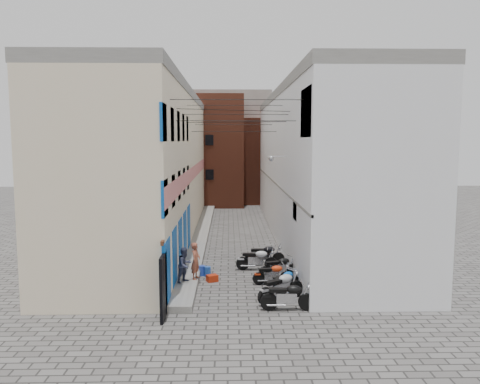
{
  "coord_description": "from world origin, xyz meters",
  "views": [
    {
      "loc": [
        -0.3,
        -15.7,
        6.0
      ],
      "look_at": [
        0.33,
        11.23,
        3.0
      ],
      "focal_mm": 35.0,
      "sensor_mm": 36.0,
      "label": 1
    }
  ],
  "objects": [
    {
      "name": "far_shopfront",
      "position": [
        0.0,
        25.2,
        1.2
      ],
      "size": [
        2.0,
        0.3,
        2.4
      ],
      "primitive_type": "cube",
      "color": "black",
      "rests_on": "ground"
    },
    {
      "name": "ground",
      "position": [
        0.0,
        0.0,
        0.0
      ],
      "size": [
        90.0,
        90.0,
        0.0
      ],
      "primitive_type": "plane",
      "color": "#514F4D",
      "rests_on": "ground"
    },
    {
      "name": "motorcycle_g",
      "position": [
        1.4,
        6.26,
        0.56
      ],
      "size": [
        1.94,
        0.62,
        1.12
      ],
      "primitive_type": null,
      "rotation": [
        0.0,
        0.0,
        -1.58
      ],
      "color": "black",
      "rests_on": "ground"
    },
    {
      "name": "motorcycle_f",
      "position": [
        0.97,
        5.42,
        0.56
      ],
      "size": [
        1.97,
        0.75,
        1.12
      ],
      "primitive_type": null,
      "rotation": [
        0.0,
        0.0,
        -1.64
      ],
      "color": "silver",
      "rests_on": "ground"
    },
    {
      "name": "motorcycle_d",
      "position": [
        1.5,
        3.26,
        0.49
      ],
      "size": [
        1.72,
        0.67,
        0.97
      ],
      "primitive_type": null,
      "rotation": [
        0.0,
        0.0,
        -1.49
      ],
      "color": "red",
      "rests_on": "ground"
    },
    {
      "name": "motorcycle_e",
      "position": [
        1.89,
        4.14,
        0.54
      ],
      "size": [
        1.94,
        1.07,
        1.07
      ],
      "primitive_type": null,
      "rotation": [
        0.0,
        0.0,
        -1.29
      ],
      "color": "black",
      "rests_on": "ground"
    },
    {
      "name": "building_far_brick_right",
      "position": [
        3.0,
        30.0,
        4.0
      ],
      "size": [
        5.0,
        6.0,
        8.0
      ],
      "primitive_type": "cube",
      "color": "brown",
      "rests_on": "ground"
    },
    {
      "name": "building_right",
      "position": [
        5.0,
        13.0,
        4.51
      ],
      "size": [
        5.94,
        26.0,
        9.0
      ],
      "color": "white",
      "rests_on": "ground"
    },
    {
      "name": "building_left",
      "position": [
        -4.98,
        12.95,
        4.5
      ],
      "size": [
        5.1,
        27.0,
        9.0
      ],
      "color": "beige",
      "rests_on": "ground"
    },
    {
      "name": "red_crate",
      "position": [
        -1.04,
        3.71,
        0.14
      ],
      "size": [
        0.55,
        0.49,
        0.28
      ],
      "primitive_type": "cube",
      "rotation": [
        0.0,
        0.0,
        0.42
      ],
      "color": "#A4240B",
      "rests_on": "ground"
    },
    {
      "name": "motorcycle_b",
      "position": [
        1.62,
        1.19,
        0.61
      ],
      "size": [
        2.12,
        1.75,
        1.22
      ],
      "primitive_type": null,
      "rotation": [
        0.0,
        0.0,
        -0.97
      ],
      "color": "#A7A8AC",
      "rests_on": "ground"
    },
    {
      "name": "person_a",
      "position": [
        -1.7,
        3.29,
        1.02
      ],
      "size": [
        0.51,
        0.64,
        1.53
      ],
      "primitive_type": "imported",
      "rotation": [
        0.0,
        0.0,
        1.28
      ],
      "color": "#954C36",
      "rests_on": "plinth"
    },
    {
      "name": "water_jug_near",
      "position": [
        -1.27,
        4.47,
        0.22
      ],
      "size": [
        0.36,
        0.36,
        0.44
      ],
      "primitive_type": "cylinder",
      "rotation": [
        0.0,
        0.0,
        0.36
      ],
      "color": "#2352B1",
      "rests_on": "ground"
    },
    {
      "name": "motorcycle_c",
      "position": [
        1.89,
        2.22,
        0.49
      ],
      "size": [
        1.63,
        1.5,
        0.98
      ],
      "primitive_type": null,
      "rotation": [
        0.0,
        0.0,
        -0.86
      ],
      "color": "blue",
      "rests_on": "ground"
    },
    {
      "name": "water_jug_far",
      "position": [
        -1.51,
        4.6,
        0.22
      ],
      "size": [
        0.33,
        0.33,
        0.45
      ],
      "primitive_type": "cylinder",
      "rotation": [
        0.0,
        0.0,
        -0.15
      ],
      "color": "#2443B6",
      "rests_on": "ground"
    },
    {
      "name": "person_b",
      "position": [
        -2.11,
        2.87,
        0.97
      ],
      "size": [
        0.87,
        0.88,
        1.44
      ],
      "primitive_type": "imported",
      "rotation": [
        0.0,
        0.0,
        0.87
      ],
      "color": "#363951",
      "rests_on": "plinth"
    },
    {
      "name": "motorcycle_a",
      "position": [
        1.76,
        0.23,
        0.56
      ],
      "size": [
        1.97,
        0.68,
        1.13
      ],
      "primitive_type": null,
      "rotation": [
        0.0,
        0.0,
        -1.6
      ],
      "color": "black",
      "rests_on": "ground"
    },
    {
      "name": "building_far_brick_left",
      "position": [
        -2.0,
        28.0,
        5.0
      ],
      "size": [
        6.0,
        6.0,
        10.0
      ],
      "primitive_type": "cube",
      "color": "brown",
      "rests_on": "ground"
    },
    {
      "name": "building_far_concrete",
      "position": [
        0.0,
        34.0,
        5.5
      ],
      "size": [
        8.0,
        5.0,
        11.0
      ],
      "primitive_type": "cube",
      "color": "slate",
      "rests_on": "ground"
    },
    {
      "name": "overhead_wires",
      "position": [
        0.0,
        7.64,
        7.12
      ],
      "size": [
        5.8,
        13.02,
        1.32
      ],
      "color": "black",
      "rests_on": "ground"
    },
    {
      "name": "plinth",
      "position": [
        -2.05,
        13.0,
        0.12
      ],
      "size": [
        0.9,
        26.0,
        0.25
      ],
      "primitive_type": "cube",
      "color": "slate",
      "rests_on": "ground"
    }
  ]
}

